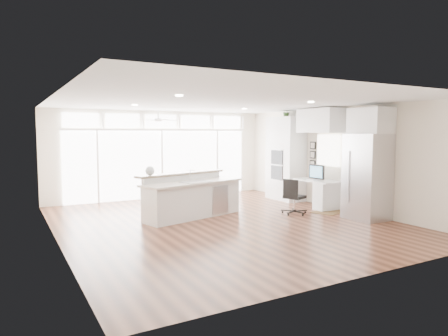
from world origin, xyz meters
TOP-DOWN VIEW (x-y plane):
  - floor at (0.00, 0.00)m, footprint 7.00×8.00m
  - ceiling at (0.00, 0.00)m, footprint 7.00×8.00m
  - wall_back at (0.00, 4.00)m, footprint 7.00×0.04m
  - wall_front at (0.00, -4.00)m, footprint 7.00×0.04m
  - wall_left at (-3.50, 0.00)m, footprint 0.04×8.00m
  - wall_right at (3.50, 0.00)m, footprint 0.04×8.00m
  - glass_wall at (0.00, 3.94)m, footprint 5.80×0.06m
  - transom_row at (0.00, 3.94)m, footprint 5.90×0.06m
  - desk_window at (3.46, 0.30)m, footprint 0.04×0.85m
  - ceiling_fan at (-0.50, 2.80)m, footprint 1.16×1.16m
  - recessed_lights at (0.00, 0.20)m, footprint 3.40×3.00m
  - oven_cabinet at (3.17, 1.80)m, footprint 0.64×1.20m
  - desk_nook at (3.13, 0.30)m, footprint 0.72×1.30m
  - upper_cabinets at (3.17, 0.30)m, footprint 0.64×1.30m
  - refrigerator at (3.11, -1.35)m, footprint 0.76×0.90m
  - fridge_cabinet at (3.17, -1.35)m, footprint 0.64×0.90m
  - framed_photos at (3.46, 0.92)m, footprint 0.06×0.22m
  - kitchen_island at (-0.36, 0.83)m, footprint 2.81×1.66m
  - rug at (2.95, -0.29)m, footprint 1.01×0.86m
  - office_chair at (2.00, -0.07)m, footprint 0.58×0.56m
  - fishbowl at (-1.38, 0.96)m, footprint 0.24×0.24m
  - monitor at (3.05, 0.30)m, footprint 0.13×0.53m
  - keyboard at (2.88, 0.30)m, footprint 0.14×0.33m
  - potted_plant at (3.17, 1.80)m, footprint 0.32×0.35m

SIDE VIEW (x-z plane):
  - floor at x=0.00m, z-range -0.02..0.00m
  - rug at x=2.95m, z-range 0.00..0.01m
  - desk_nook at x=3.13m, z-range 0.00..0.76m
  - office_chair at x=2.00m, z-range 0.00..0.88m
  - kitchen_island at x=-0.36m, z-range 0.00..1.05m
  - keyboard at x=2.88m, z-range 0.76..0.78m
  - monitor at x=3.05m, z-range 0.76..1.20m
  - refrigerator at x=3.11m, z-range 0.00..2.00m
  - glass_wall at x=0.00m, z-range 0.01..2.09m
  - fishbowl at x=-1.38m, z-range 1.05..1.27m
  - oven_cabinet at x=3.17m, z-range 0.00..2.50m
  - wall_back at x=0.00m, z-range 0.00..2.70m
  - wall_front at x=0.00m, z-range 0.00..2.70m
  - wall_left at x=-3.50m, z-range 0.00..2.70m
  - wall_right at x=3.50m, z-range 0.00..2.70m
  - framed_photos at x=3.46m, z-range 1.00..1.80m
  - desk_window at x=3.46m, z-range 1.12..1.98m
  - fridge_cabinet at x=3.17m, z-range 2.00..2.60m
  - upper_cabinets at x=3.17m, z-range 2.03..2.67m
  - transom_row at x=0.00m, z-range 2.18..2.58m
  - ceiling_fan at x=-0.50m, z-range 2.32..2.64m
  - potted_plant at x=3.17m, z-range 2.50..2.75m
  - recessed_lights at x=0.00m, z-range 2.67..2.69m
  - ceiling at x=0.00m, z-range 2.69..2.71m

